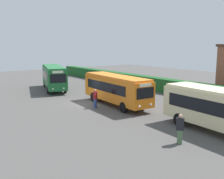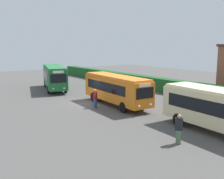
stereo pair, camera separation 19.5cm
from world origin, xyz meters
TOP-DOWN VIEW (x-y plane):
  - ground_plane at (0.00, 0.00)m, footprint 81.39×81.39m
  - bus_green at (-10.13, 1.07)m, footprint 9.63×5.16m
  - bus_orange at (2.60, 2.13)m, footprint 9.58×3.01m
  - bus_cream at (13.95, 2.68)m, footprint 9.16×3.14m
  - person_left at (2.15, -0.13)m, footprint 0.47×0.54m
  - person_center at (13.55, -1.21)m, footprint 0.54×0.51m
  - hedge_row at (0.00, 11.93)m, footprint 52.70×1.53m
  - traffic_cone at (4.58, 9.13)m, footprint 0.36×0.36m

SIDE VIEW (x-z plane):
  - ground_plane at x=0.00m, z-range 0.00..0.00m
  - traffic_cone at x=4.58m, z-range 0.00..0.60m
  - hedge_row at x=0.00m, z-range 0.00..1.79m
  - person_left at x=2.15m, z-range 0.05..1.91m
  - person_center at x=13.55m, z-range 0.06..1.98m
  - bus_orange at x=2.60m, z-range 0.24..3.33m
  - bus_cream at x=13.95m, z-range 0.24..3.35m
  - bus_green at x=-10.13m, z-range 0.24..3.55m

